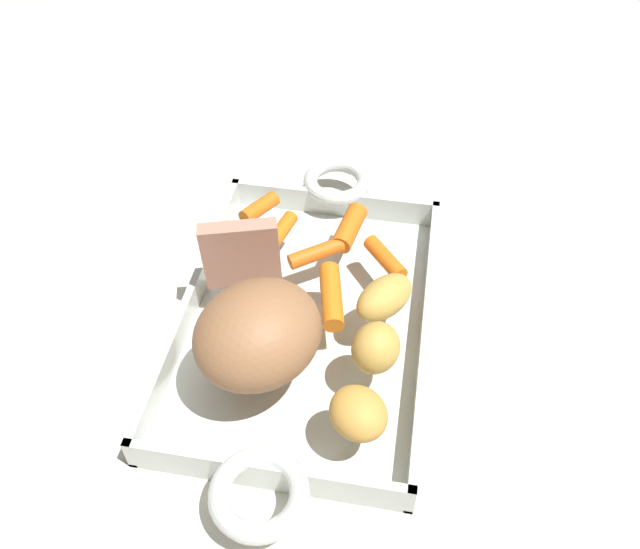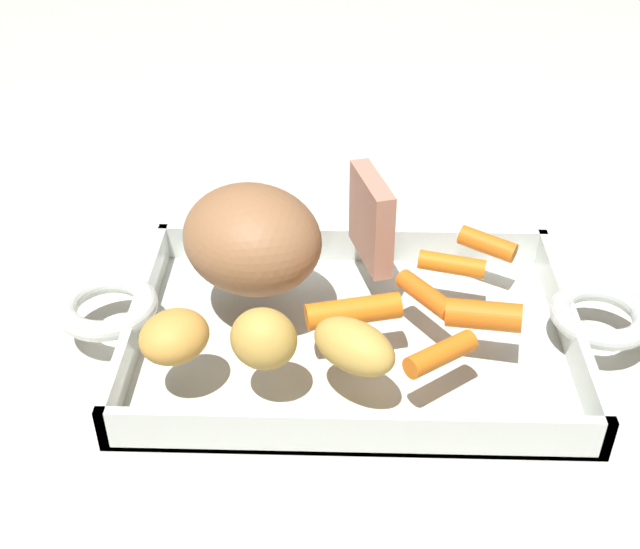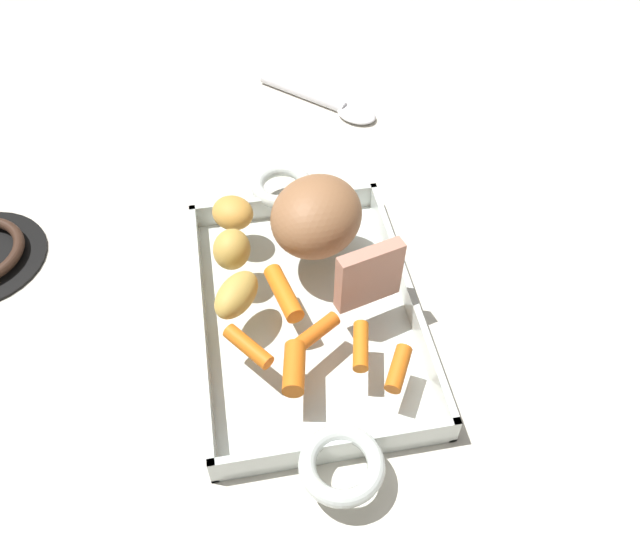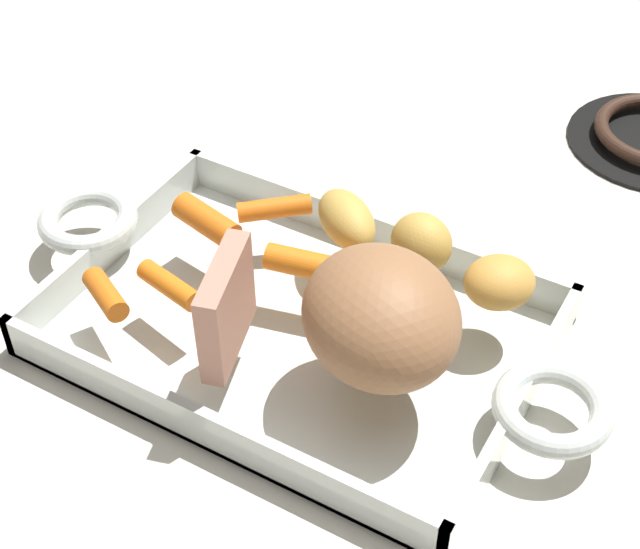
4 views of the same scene
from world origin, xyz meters
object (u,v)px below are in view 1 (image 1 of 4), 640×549
at_px(baby_carrot_long, 312,253).
at_px(baby_carrot_southwest, 259,208).
at_px(potato_whole, 385,296).
at_px(potato_corner, 376,348).
at_px(roast_slice_thin, 241,254).
at_px(baby_carrot_short, 385,258).
at_px(baby_carrot_center_left, 280,232).
at_px(potato_golden_small, 358,413).
at_px(baby_carrot_center_right, 349,228).
at_px(baby_carrot_northwest, 332,293).
at_px(roasting_dish, 306,319).
at_px(pork_roast, 258,334).

relative_size(baby_carrot_long, baby_carrot_southwest, 1.20).
relative_size(potato_whole, potato_corner, 1.36).
bearing_deg(roast_slice_thin, potato_whole, -95.30).
xyz_separation_m(baby_carrot_short, potato_whole, (-0.06, -0.00, 0.01)).
bearing_deg(baby_carrot_center_left, baby_carrot_southwest, 42.62).
distance_m(roast_slice_thin, potato_golden_small, 0.19).
bearing_deg(potato_golden_small, baby_carrot_center_right, 9.98).
bearing_deg(potato_whole, baby_carrot_southwest, 52.71).
xyz_separation_m(baby_carrot_long, baby_carrot_southwest, (0.06, 0.07, 0.00)).
bearing_deg(baby_carrot_northwest, baby_carrot_southwest, 41.73).
xyz_separation_m(roasting_dish, baby_carrot_northwest, (0.00, -0.02, 0.04)).
bearing_deg(baby_carrot_short, baby_carrot_southwest, 69.76).
relative_size(roasting_dish, potato_golden_small, 9.16).
bearing_deg(potato_golden_small, roasting_dish, 27.98).
distance_m(pork_roast, potato_corner, 0.10).
relative_size(roasting_dish, potato_corner, 9.87).
bearing_deg(baby_carrot_center_right, roasting_dish, 163.86).
height_order(baby_carrot_short, baby_carrot_southwest, same).
height_order(pork_roast, baby_carrot_short, pork_roast).
height_order(baby_carrot_center_right, potato_golden_small, potato_golden_small).
bearing_deg(baby_carrot_center_left, potato_corner, -141.03).
distance_m(baby_carrot_short, potato_whole, 0.06).
xyz_separation_m(roast_slice_thin, baby_carrot_northwest, (-0.01, -0.09, -0.03)).
bearing_deg(roasting_dish, potato_golden_small, -152.02).
height_order(baby_carrot_center_left, baby_carrot_short, baby_carrot_short).
bearing_deg(roast_slice_thin, baby_carrot_center_right, -48.44).
height_order(baby_carrot_northwest, baby_carrot_long, baby_carrot_northwest).
bearing_deg(baby_carrot_center_left, pork_roast, -173.94).
relative_size(roasting_dish, baby_carrot_long, 8.07).
height_order(baby_carrot_long, baby_carrot_center_right, baby_carrot_center_right).
xyz_separation_m(baby_carrot_center_left, baby_carrot_southwest, (0.03, 0.03, 0.00)).
bearing_deg(roasting_dish, pork_roast, 162.24).
bearing_deg(baby_carrot_center_left, roasting_dish, -152.25).
bearing_deg(baby_carrot_long, baby_carrot_center_left, 57.71).
bearing_deg(baby_carrot_center_right, baby_carrot_center_left, 102.72).
xyz_separation_m(roasting_dish, potato_golden_small, (-0.12, -0.07, 0.05)).
bearing_deg(baby_carrot_northwest, roasting_dish, 100.18).
bearing_deg(baby_carrot_center_right, roast_slice_thin, 131.56).
height_order(roast_slice_thin, potato_whole, roast_slice_thin).
bearing_deg(baby_carrot_southwest, baby_carrot_center_right, -99.70).
height_order(potato_whole, potato_corner, potato_corner).
relative_size(baby_carrot_center_left, baby_carrot_center_right, 0.98).
xyz_separation_m(pork_roast, baby_carrot_center_right, (0.17, -0.05, -0.03)).
distance_m(baby_carrot_center_right, potato_golden_small, 0.22).
xyz_separation_m(roasting_dish, potato_corner, (-0.06, -0.07, 0.05)).
bearing_deg(baby_carrot_center_left, baby_carrot_long, -122.29).
distance_m(pork_roast, baby_carrot_center_left, 0.16).
height_order(baby_carrot_long, potato_whole, potato_whole).
distance_m(roast_slice_thin, baby_carrot_southwest, 0.10).
height_order(roast_slice_thin, baby_carrot_northwest, roast_slice_thin).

